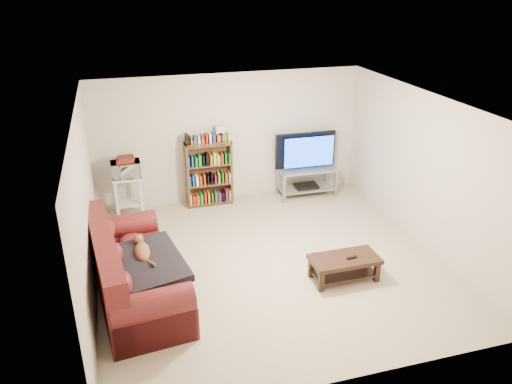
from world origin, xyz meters
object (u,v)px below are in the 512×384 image
object	(u,v)px
sofa	(131,276)
coffee_table	(344,264)
tv_stand	(306,177)
bookshelf	(209,173)

from	to	relation	value
sofa	coffee_table	distance (m)	2.94
coffee_table	tv_stand	world-z (taller)	tv_stand
tv_stand	bookshelf	distance (m)	1.91
bookshelf	sofa	bearing A→B (deg)	-121.58
coffee_table	tv_stand	size ratio (longest dim) A/B	0.87
sofa	tv_stand	bearing A→B (deg)	29.79
sofa	coffee_table	bearing A→B (deg)	-13.62
sofa	coffee_table	world-z (taller)	sofa
sofa	bookshelf	bearing A→B (deg)	52.80
coffee_table	tv_stand	xyz separation A→B (m)	(0.56, 2.90, 0.13)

